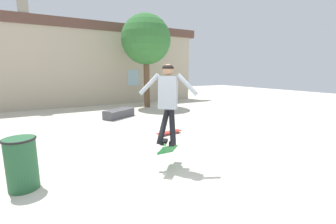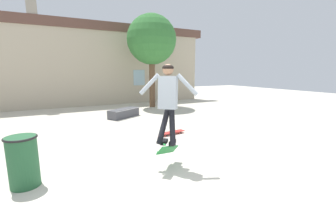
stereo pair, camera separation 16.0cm
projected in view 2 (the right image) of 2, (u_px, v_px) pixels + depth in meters
ground_plane at (160, 191)px, 3.59m from camera, size 40.00×40.00×0.00m
building_backdrop at (79, 62)px, 11.86m from camera, size 15.23×0.52×5.34m
tree_right at (152, 40)px, 11.40m from camera, size 2.51×2.51×4.72m
skate_ledge at (124, 113)px, 9.28m from camera, size 1.45×1.12×0.35m
trash_bin at (23, 160)px, 3.68m from camera, size 0.49×0.49×0.86m
skater at (168, 97)px, 4.30m from camera, size 0.92×0.82×1.57m
skateboard_flipping at (168, 149)px, 4.39m from camera, size 0.71×0.55×0.38m
skateboard_resting at (172, 132)px, 6.79m from camera, size 0.84×0.31×0.08m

